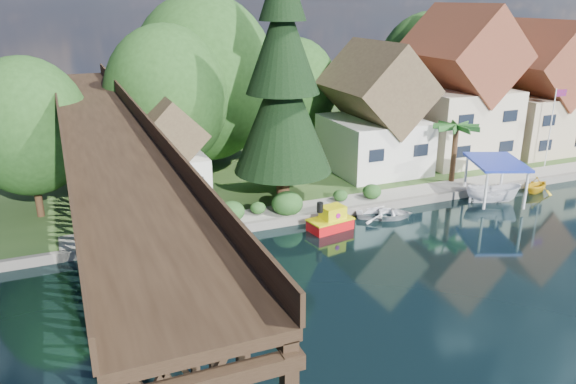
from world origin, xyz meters
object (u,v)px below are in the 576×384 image
(house_left, at_px, (375,117))
(palm_tree, at_px, (456,129))
(trestle_bridge, at_px, (109,184))
(house_center, at_px, (458,95))
(boat_white_a, at_px, (384,212))
(tugboat, at_px, (331,221))
(boat_yellow, at_px, (537,184))
(conifer, at_px, (283,84))
(flagpole, at_px, (553,119))
(shed, at_px, (169,158))
(house_right, at_px, (536,96))
(boat_canopy, at_px, (494,185))

(house_left, bearing_deg, palm_tree, -53.61)
(trestle_bridge, xyz_separation_m, house_center, (32.00, 11.33, 1.07))
(trestle_bridge, distance_m, palm_tree, 27.66)
(boat_white_a, bearing_deg, trestle_bridge, 120.46)
(tugboat, bearing_deg, house_left, 47.44)
(boat_yellow, bearing_deg, conifer, 58.67)
(house_center, height_order, boat_white_a, house_center)
(tugboat, height_order, boat_white_a, tugboat)
(house_left, relative_size, flagpole, 1.59)
(house_left, relative_size, palm_tree, 2.17)
(shed, bearing_deg, house_left, 4.77)
(palm_tree, distance_m, boat_yellow, 7.86)
(house_right, height_order, tugboat, house_right)
(palm_tree, relative_size, flagpole, 0.73)
(conifer, bearing_deg, boat_yellow, -14.85)
(trestle_bridge, bearing_deg, boat_yellow, 2.69)
(house_left, height_order, tugboat, house_left)
(house_left, height_order, palm_tree, house_left)
(house_right, relative_size, flagpole, 1.79)
(house_right, xyz_separation_m, palm_tree, (-13.84, -5.65, -0.85))
(palm_tree, bearing_deg, boat_yellow, -33.28)
(trestle_bridge, bearing_deg, tugboat, 4.22)
(house_left, distance_m, boat_canopy, 11.52)
(trestle_bridge, height_order, shed, trestle_bridge)
(boat_white_a, bearing_deg, house_left, 0.05)
(house_left, distance_m, house_right, 18.01)
(trestle_bridge, relative_size, boat_canopy, 7.25)
(palm_tree, bearing_deg, boat_white_a, -156.94)
(palm_tree, height_order, tugboat, palm_tree)
(house_center, relative_size, shed, 1.77)
(house_right, height_order, flagpole, house_right)
(flagpole, height_order, boat_white_a, flagpole)
(house_right, xyz_separation_m, tugboat, (-26.99, -9.79, -5.13))
(trestle_bridge, height_order, palm_tree, trestle_bridge)
(house_left, height_order, boat_canopy, house_left)
(trestle_bridge, distance_m, boat_canopy, 28.07)
(palm_tree, bearing_deg, house_center, 51.80)
(house_left, xyz_separation_m, boat_canopy, (4.77, -9.81, -3.72))
(shed, relative_size, boat_yellow, 2.80)
(house_left, bearing_deg, trestle_bridge, -154.79)
(house_right, height_order, conifer, conifer)
(shed, relative_size, boat_canopy, 1.29)
(shed, bearing_deg, tugboat, -42.64)
(boat_canopy, bearing_deg, shed, 159.96)
(house_left, distance_m, tugboat, 14.03)
(house_left, relative_size, house_center, 0.79)
(house_right, relative_size, boat_white_a, 3.13)
(house_left, distance_m, boat_white_a, 11.40)
(shed, relative_size, conifer, 0.44)
(palm_tree, height_order, boat_yellow, palm_tree)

